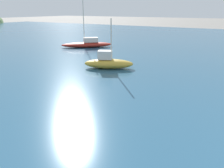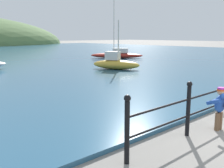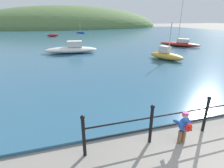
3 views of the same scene
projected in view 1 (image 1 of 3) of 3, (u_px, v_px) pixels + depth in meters
The scene contains 2 objects.
boat_mid_harbor at pixel (108, 63), 13.47m from camera, with size 2.32×3.18×2.99m.
boat_red_dinghy at pixel (87, 44), 21.06m from camera, with size 4.14×4.57×5.84m.
Camera 1 is at (-6.37, 3.45, 3.56)m, focal length 35.00 mm.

